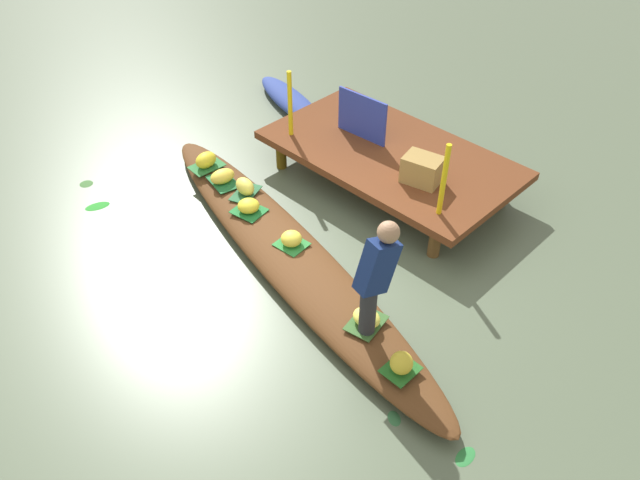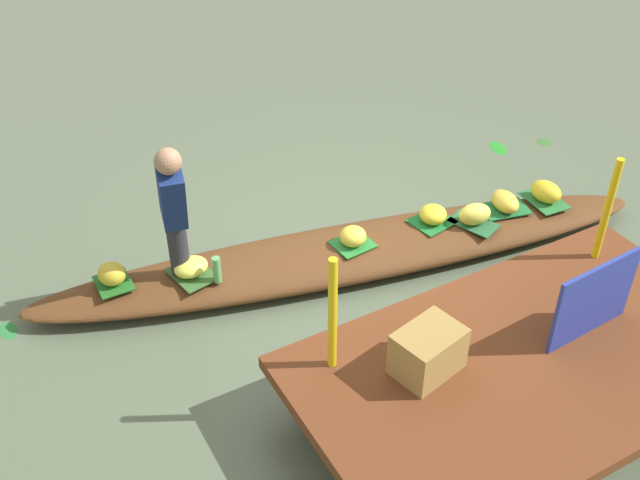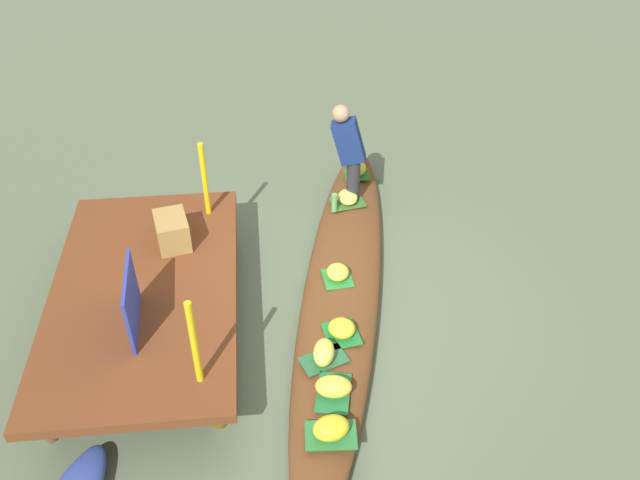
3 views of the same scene
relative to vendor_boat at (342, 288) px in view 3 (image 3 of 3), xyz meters
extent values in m
plane|color=#53614A|center=(0.00, 0.00, -0.13)|extent=(40.00, 40.00, 0.00)
cube|color=brown|center=(-0.20, 1.99, 0.32)|extent=(3.20, 1.80, 0.10)
cylinder|color=#5E470F|center=(-1.48, 1.27, 0.07)|extent=(0.14, 0.14, 0.40)
cylinder|color=brown|center=(1.08, 1.27, 0.07)|extent=(0.14, 0.14, 0.40)
cylinder|color=brown|center=(-1.48, 2.71, 0.07)|extent=(0.14, 0.14, 0.40)
cylinder|color=brown|center=(1.08, 2.71, 0.07)|extent=(0.14, 0.14, 0.40)
ellipsoid|color=#583419|center=(0.00, 0.00, 0.00)|extent=(5.60, 1.95, 0.26)
cube|color=#1D6F2F|center=(-0.78, 0.11, 0.13)|extent=(0.41, 0.37, 0.01)
ellipsoid|color=yellow|center=(-0.78, 0.11, 0.21)|extent=(0.35, 0.36, 0.16)
cube|color=#206835|center=(-1.47, 0.27, 0.13)|extent=(0.50, 0.37, 0.01)
ellipsoid|color=yellow|center=(-1.47, 0.27, 0.22)|extent=(0.27, 0.35, 0.17)
cube|color=#355F29|center=(1.37, -0.24, 0.13)|extent=(0.36, 0.44, 0.01)
ellipsoid|color=#E9E252|center=(1.37, -0.24, 0.21)|extent=(0.30, 0.25, 0.15)
cube|color=#297E35|center=(0.01, 0.05, 0.13)|extent=(0.35, 0.32, 0.01)
ellipsoid|color=yellow|center=(0.01, 0.05, 0.21)|extent=(0.32, 0.32, 0.17)
cube|color=#265E37|center=(-1.09, 0.31, 0.13)|extent=(0.38, 0.48, 0.01)
ellipsoid|color=#EDDA4F|center=(-1.09, 0.31, 0.23)|extent=(0.33, 0.25, 0.20)
cube|color=#226121|center=(1.96, -0.44, 0.13)|extent=(0.28, 0.32, 0.01)
ellipsoid|color=gold|center=(1.96, -0.44, 0.23)|extent=(0.30, 0.31, 0.19)
cube|color=#296F35|center=(-1.90, 0.34, 0.13)|extent=(0.32, 0.44, 0.01)
ellipsoid|color=yellow|center=(-1.90, 0.34, 0.23)|extent=(0.27, 0.34, 0.19)
cylinder|color=#28282D|center=(1.44, -0.31, 0.40)|extent=(0.16, 0.16, 0.55)
cube|color=navy|center=(1.45, -0.24, 0.93)|extent=(0.26, 0.44, 0.58)
sphere|color=#9E7556|center=(1.47, -0.15, 1.28)|extent=(0.20, 0.20, 0.20)
cylinder|color=#58A65A|center=(1.22, -0.06, 0.25)|extent=(0.07, 0.07, 0.24)
cube|color=#283898|center=(-0.70, 1.99, 0.67)|extent=(0.75, 0.08, 0.60)
cylinder|color=gold|center=(-1.40, 1.39, 0.81)|extent=(0.06, 0.06, 0.89)
cylinder|color=gold|center=(1.00, 1.39, 0.81)|extent=(0.06, 0.06, 0.89)
cube|color=olive|center=(0.48, 1.73, 0.54)|extent=(0.50, 0.41, 0.33)
ellipsoid|color=#2A7938|center=(2.82, -0.60, -0.12)|extent=(0.14, 0.23, 0.01)
ellipsoid|color=#2E663B|center=(2.15, -0.73, -0.12)|extent=(0.20, 0.19, 0.01)
camera|label=1|loc=(3.94, -3.47, 4.69)|focal=35.31mm
camera|label=2|loc=(2.82, 4.48, 4.07)|focal=42.80mm
camera|label=3|loc=(-5.12, 0.76, 4.73)|focal=37.17mm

